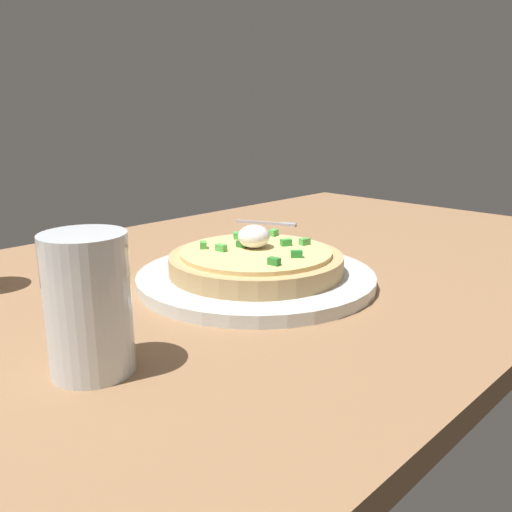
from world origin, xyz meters
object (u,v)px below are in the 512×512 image
at_px(pizza, 256,261).
at_px(fork, 271,223).
at_px(cup_far, 89,306).
at_px(plate, 256,278).

xyz_separation_m(pizza, fork, (0.26, 0.22, -0.03)).
xyz_separation_m(pizza, cup_far, (-0.25, -0.06, 0.03)).
distance_m(plate, fork, 0.34).
relative_size(pizza, cup_far, 1.83).
distance_m(plate, cup_far, 0.26).
distance_m(pizza, fork, 0.34).
relative_size(plate, fork, 2.69).
height_order(plate, fork, plate).
height_order(cup_far, fork, cup_far).
xyz_separation_m(plate, fork, (0.26, 0.22, -0.00)).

